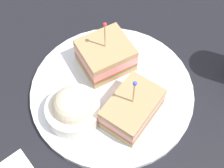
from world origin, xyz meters
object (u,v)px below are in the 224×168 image
Objects in this scene: plate at (112,91)px; sandwich_half_back at (132,108)px; sandwich_half_front at (106,55)px; coleslaw_bowl at (73,108)px.

sandwich_half_back is (-5.23, -3.09, 2.95)cm from plate.
plate is 2.55× the size of sandwich_half_front.
plate is at bearing -171.93° from sandwich_half_front.
coleslaw_bowl is at bearing 87.24° from sandwich_half_back.
plate is at bearing -55.24° from coleslaw_bowl.
coleslaw_bowl reaches higher than plate.
plate is 8.88cm from coleslaw_bowl.
plate is 2.43× the size of sandwich_half_back.
sandwich_half_front is at bearing 19.44° from sandwich_half_back.
coleslaw_bowl is at bearing 150.61° from sandwich_half_front.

